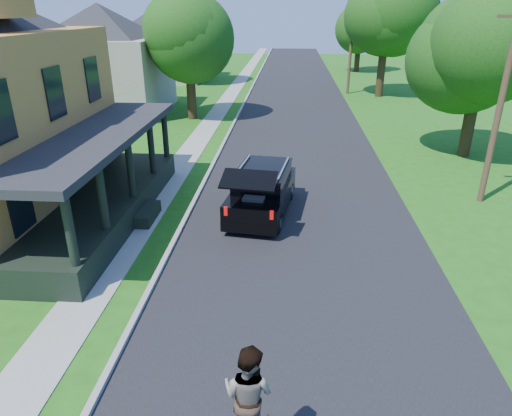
# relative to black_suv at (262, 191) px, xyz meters

# --- Properties ---
(ground) EXTENTS (140.00, 140.00, 0.00)m
(ground) POSITION_rel_black_suv_xyz_m (1.40, -6.93, -0.86)
(ground) COLOR #1E5811
(ground) RESTS_ON ground
(street) EXTENTS (8.00, 120.00, 0.02)m
(street) POSITION_rel_black_suv_xyz_m (1.40, 13.07, -0.86)
(street) COLOR black
(street) RESTS_ON ground
(curb) EXTENTS (0.15, 120.00, 0.12)m
(curb) POSITION_rel_black_suv_xyz_m (-2.65, 13.07, -0.86)
(curb) COLOR gray
(curb) RESTS_ON ground
(sidewalk) EXTENTS (1.30, 120.00, 0.03)m
(sidewalk) POSITION_rel_black_suv_xyz_m (-4.20, 13.07, -0.86)
(sidewalk) COLOR gray
(sidewalk) RESTS_ON ground
(front_walk) EXTENTS (6.50, 1.20, 0.03)m
(front_walk) POSITION_rel_black_suv_xyz_m (-8.10, -0.93, -0.86)
(front_walk) COLOR gray
(front_walk) RESTS_ON ground
(neighbor_house_mid) EXTENTS (12.78, 12.78, 8.30)m
(neighbor_house_mid) POSITION_rel_black_suv_xyz_m (-12.10, 17.07, 3.33)
(neighbor_house_mid) COLOR gray
(neighbor_house_mid) RESTS_ON ground
(neighbor_house_far) EXTENTS (12.78, 12.78, 8.30)m
(neighbor_house_far) POSITION_rel_black_suv_xyz_m (-12.10, 33.07, 3.33)
(neighbor_house_far) COLOR gray
(neighbor_house_far) RESTS_ON ground
(black_suv) EXTENTS (2.42, 5.02, 2.25)m
(black_suv) POSITION_rel_black_suv_xyz_m (0.00, 0.00, 0.00)
(black_suv) COLOR black
(black_suv) RESTS_ON ground
(skateboarder) EXTENTS (1.07, 0.97, 1.79)m
(skateboarder) POSITION_rel_black_suv_xyz_m (0.40, -9.93, 0.56)
(skateboarder) COLOR black
(skateboarder) RESTS_ON ground
(tree_left_mid) EXTENTS (6.06, 5.75, 8.48)m
(tree_left_mid) POSITION_rel_black_suv_xyz_m (-5.67, 15.16, 4.73)
(tree_left_mid) COLOR black
(tree_left_mid) RESTS_ON ground
(tree_left_far) EXTENTS (6.34, 6.39, 8.94)m
(tree_left_far) POSITION_rel_black_suv_xyz_m (-8.18, 30.50, 5.03)
(tree_left_far) COLOR black
(tree_left_far) RESTS_ON ground
(tree_right_near) EXTENTS (6.63, 6.82, 8.41)m
(tree_right_near) POSITION_rel_black_suv_xyz_m (9.75, 7.87, 4.60)
(tree_right_near) COLOR black
(tree_right_near) RESTS_ON ground
(tree_right_mid) EXTENTS (9.02, 9.14, 10.86)m
(tree_right_mid) POSITION_rel_black_suv_xyz_m (8.36, 24.64, 6.02)
(tree_right_mid) COLOR black
(tree_right_mid) RESTS_ON ground
(tree_right_far) EXTENTS (6.27, 6.32, 8.50)m
(tree_right_far) POSITION_rel_black_suv_xyz_m (8.54, 41.01, 4.62)
(tree_right_far) COLOR black
(tree_right_far) RESTS_ON ground
(utility_pole_near) EXTENTS (1.41, 0.23, 7.15)m
(utility_pole_near) POSITION_rel_black_suv_xyz_m (8.40, 1.74, 2.84)
(utility_pole_near) COLOR #40291D
(utility_pole_near) RESTS_ON ground
(utility_pole_far) EXTENTS (1.45, 0.43, 9.18)m
(utility_pole_far) POSITION_rel_black_suv_xyz_m (5.90, 25.77, 3.86)
(utility_pole_far) COLOR #40291D
(utility_pole_far) RESTS_ON ground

